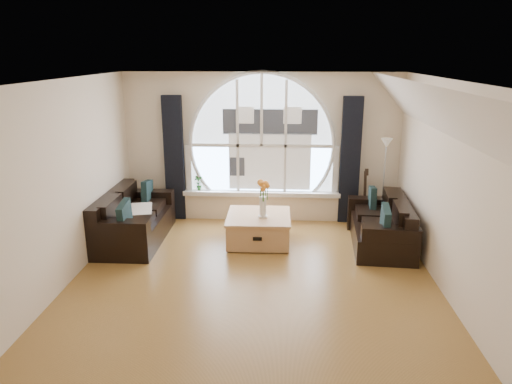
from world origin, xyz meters
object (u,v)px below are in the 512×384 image
Objects in this scene: sofa_left at (135,218)px; coffee_chest at (259,227)px; guitar at (364,196)px; potted_plant at (199,182)px; sofa_right at (381,222)px; vase_flowers at (263,194)px; floor_lamp at (383,183)px.

sofa_left is 1.79× the size of coffee_chest.
potted_plant is at bearing 176.82° from guitar.
sofa_right is 1.95m from vase_flowers.
coffee_chest is 2.40m from floor_lamp.
sofa_left is 4.02m from sofa_right.
potted_plant is at bearing 136.25° from vase_flowers.
vase_flowers is at bearing -174.17° from sofa_right.
floor_lamp is (4.22, 0.93, 0.40)m from sofa_left.
coffee_chest is 0.64× the size of floor_lamp.
sofa_right is at bearing -84.54° from guitar.
sofa_left is 1.74× the size of guitar.
floor_lamp is (2.10, 0.97, -0.05)m from vase_flowers.
sofa_right is 1.06× the size of floor_lamp.
coffee_chest is 3.42× the size of potted_plant.
sofa_left is 2.17m from vase_flowers.
guitar is at bearing 162.28° from floor_lamp.
vase_flowers is (0.07, -0.09, 0.60)m from coffee_chest.
floor_lamp reaches higher than sofa_right.
guitar is at bearing 14.59° from sofa_left.
sofa_left is at bearing -179.39° from coffee_chest.
floor_lamp is at bearing 21.43° from coffee_chest.
guitar is 3.05m from potted_plant.
potted_plant is (-1.25, 1.20, -0.15)m from vase_flowers.
guitar is at bearing 100.40° from sofa_right.
sofa_right is at bearing -1.64° from coffee_chest.
vase_flowers is 0.44× the size of floor_lamp.
sofa_left is 4.04m from guitar.
sofa_left is 2.64× the size of vase_flowers.
vase_flowers reaches higher than potted_plant.
guitar is at bearing -2.44° from potted_plant.
sofa_left is 1.15× the size of floor_lamp.
sofa_left is at bearing -166.01° from guitar.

